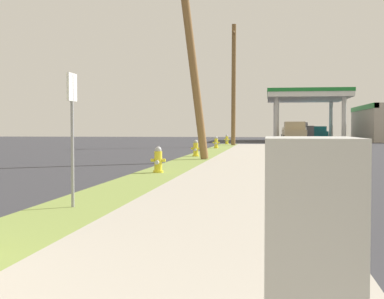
% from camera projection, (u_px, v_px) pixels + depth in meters
% --- Properties ---
extents(fire_hydrant_second, '(0.42, 0.38, 0.74)m').
position_uv_depth(fire_hydrant_second, '(158.00, 161.00, 15.28)').
color(fire_hydrant_second, yellow).
rests_on(fire_hydrant_second, grass_verge).
extents(fire_hydrant_third, '(0.42, 0.37, 0.74)m').
position_uv_depth(fire_hydrant_third, '(196.00, 149.00, 24.03)').
color(fire_hydrant_third, yellow).
rests_on(fire_hydrant_third, grass_verge).
extents(fire_hydrant_fourth, '(0.42, 0.37, 0.74)m').
position_uv_depth(fire_hydrant_fourth, '(216.00, 143.00, 33.76)').
color(fire_hydrant_fourth, yellow).
rests_on(fire_hydrant_fourth, grass_verge).
extents(fire_hydrant_fifth, '(0.42, 0.38, 0.74)m').
position_uv_depth(fire_hydrant_fifth, '(227.00, 140.00, 42.39)').
color(fire_hydrant_fifth, yellow).
rests_on(fire_hydrant_fifth, grass_verge).
extents(utility_pole_midground, '(1.79, 1.25, 8.23)m').
position_uv_depth(utility_pole_midground, '(192.00, 54.00, 21.50)').
color(utility_pole_midground, olive).
rests_on(utility_pole_midground, grass_verge).
extents(utility_pole_background, '(0.35, 1.40, 8.90)m').
position_uv_depth(utility_pole_background, '(234.00, 84.00, 39.89)').
color(utility_pole_background, brown).
rests_on(utility_pole_background, grass_verge).
extents(utility_cabinet, '(0.52, 0.78, 1.21)m').
position_uv_depth(utility_cabinet, '(310.00, 263.00, 2.79)').
color(utility_cabinet, slate).
rests_on(utility_cabinet, sidewalk_slab).
extents(street_sign_post, '(0.05, 0.36, 2.12)m').
position_uv_depth(street_sign_post, '(72.00, 112.00, 8.56)').
color(street_sign_post, gray).
rests_on(street_sign_post, grass_verge).
extents(gas_station_canopy, '(15.15, 14.29, 5.29)m').
position_uv_depth(gas_station_canopy, '(366.00, 116.00, 57.69)').
color(gas_station_canopy, silver).
rests_on(gas_station_canopy, ground).
extents(car_teal_by_near_pump, '(1.97, 4.51, 1.57)m').
position_uv_depth(car_teal_by_near_pump, '(318.00, 134.00, 61.82)').
color(car_teal_by_near_pump, '#197075').
rests_on(car_teal_by_near_pump, ground).
extents(car_navy_by_far_pump, '(2.01, 4.53, 1.57)m').
position_uv_depth(car_navy_by_far_pump, '(296.00, 133.00, 65.61)').
color(car_navy_by_far_pump, navy).
rests_on(car_navy_by_far_pump, ground).
extents(truck_white_at_forecourt, '(2.28, 5.46, 1.97)m').
position_uv_depth(truck_white_at_forecourt, '(294.00, 133.00, 55.05)').
color(truck_white_at_forecourt, white).
rests_on(truck_white_at_forecourt, ground).
extents(truck_tan_on_apron, '(2.23, 5.44, 1.97)m').
position_uv_depth(truck_tan_on_apron, '(294.00, 133.00, 51.62)').
color(truck_tan_on_apron, tan).
rests_on(truck_tan_on_apron, ground).
extents(truck_silver_at_far_bay, '(2.46, 5.52, 1.97)m').
position_uv_depth(truck_silver_at_far_bay, '(299.00, 132.00, 58.60)').
color(truck_silver_at_far_bay, '#BCBCC1').
rests_on(truck_silver_at_far_bay, ground).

